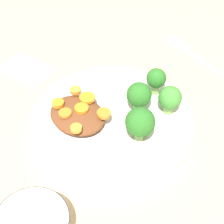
{
  "coord_description": "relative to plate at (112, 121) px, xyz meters",
  "views": [
    {
      "loc": [
        -0.3,
        0.3,
        0.48
      ],
      "look_at": [
        0.0,
        0.0,
        0.03
      ],
      "focal_mm": 60.0,
      "sensor_mm": 36.0,
      "label": 1
    }
  ],
  "objects": [
    {
      "name": "broccoli_floret_0",
      "position": [
        -0.06,
        -0.08,
        0.04
      ],
      "size": [
        0.04,
        0.04,
        0.05
      ],
      "color": "#759E51",
      "rests_on": "plate"
    },
    {
      "name": "fork",
      "position": [
        0.02,
        -0.26,
        -0.01
      ],
      "size": [
        0.19,
        0.05,
        0.01
      ],
      "rotation": [
        0.0,
        0.0,
        6.12
      ],
      "color": "#BBBBBB",
      "rests_on": "ground_plane"
    },
    {
      "name": "broccoli_floret_2",
      "position": [
        -0.01,
        -0.1,
        0.04
      ],
      "size": [
        0.04,
        0.04,
        0.05
      ],
      "color": "#7FA85B",
      "rests_on": "plate"
    },
    {
      "name": "broccoli_floret_3",
      "position": [
        -0.02,
        -0.05,
        0.04
      ],
      "size": [
        0.04,
        0.04,
        0.06
      ],
      "color": "#7FA85B",
      "rests_on": "plate"
    },
    {
      "name": "carrot_slice_1",
      "position": [
        0.05,
        0.01,
        0.03
      ],
      "size": [
        0.03,
        0.03,
        0.0
      ],
      "primitive_type": "cylinder",
      "color": "orange",
      "rests_on": "stew_mound"
    },
    {
      "name": "broccoli_floret_1",
      "position": [
        -0.06,
        0.0,
        0.04
      ],
      "size": [
        0.05,
        0.05,
        0.06
      ],
      "color": "#759E51",
      "rests_on": "plate"
    },
    {
      "name": "napkin",
      "position": [
        0.23,
        0.02,
        -0.01
      ],
      "size": [
        0.11,
        0.08,
        0.01
      ],
      "rotation": [
        0.0,
        0.0,
        0.17
      ],
      "color": "beige",
      "rests_on": "ground_plane"
    },
    {
      "name": "stew_mound",
      "position": [
        0.04,
        0.04,
        0.02
      ],
      "size": [
        0.1,
        0.08,
        0.02
      ],
      "primitive_type": "ellipsoid",
      "color": "brown",
      "rests_on": "plate"
    },
    {
      "name": "ground_plane",
      "position": [
        0.0,
        0.0,
        -0.01
      ],
      "size": [
        4.0,
        4.0,
        0.0
      ],
      "primitive_type": "plane",
      "color": "tan"
    },
    {
      "name": "carrot_slice_6",
      "position": [
        0.0,
        0.02,
        0.03
      ],
      "size": [
        0.02,
        0.02,
        0.01
      ],
      "primitive_type": "cylinder",
      "color": "orange",
      "rests_on": "stew_mound"
    },
    {
      "name": "plate",
      "position": [
        0.0,
        0.0,
        0.0
      ],
      "size": [
        0.28,
        0.28,
        0.02
      ],
      "color": "white",
      "rests_on": "ground_plane"
    },
    {
      "name": "carrot_slice_3",
      "position": [
        0.05,
        0.06,
        0.03
      ],
      "size": [
        0.02,
        0.02,
        0.0
      ],
      "primitive_type": "cylinder",
      "color": "orange",
      "rests_on": "stew_mound"
    },
    {
      "name": "carrot_slice_2",
      "position": [
        0.07,
        0.06,
        0.03
      ],
      "size": [
        0.02,
        0.02,
        0.01
      ],
      "primitive_type": "cylinder",
      "color": "orange",
      "rests_on": "stew_mound"
    },
    {
      "name": "carrot_slice_4",
      "position": [
        0.07,
        0.02,
        0.03
      ],
      "size": [
        0.02,
        0.02,
        0.01
      ],
      "primitive_type": "cylinder",
      "color": "orange",
      "rests_on": "stew_mound"
    },
    {
      "name": "carrot_slice_5",
      "position": [
        0.01,
        0.07,
        0.03
      ],
      "size": [
        0.02,
        0.02,
        0.01
      ],
      "primitive_type": "cylinder",
      "color": "orange",
      "rests_on": "stew_mound"
    },
    {
      "name": "carrot_slice_0",
      "position": [
        0.03,
        0.04,
        0.03
      ],
      "size": [
        0.02,
        0.02,
        0.01
      ],
      "primitive_type": "cylinder",
      "color": "orange",
      "rests_on": "stew_mound"
    }
  ]
}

